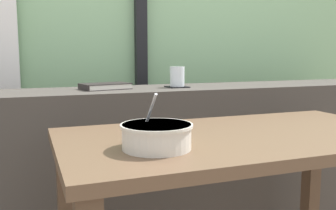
{
  "coord_description": "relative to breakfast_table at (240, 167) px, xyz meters",
  "views": [
    {
      "loc": [
        -0.68,
        -1.17,
        1.0
      ],
      "look_at": [
        -0.07,
        0.45,
        0.76
      ],
      "focal_mm": 40.13,
      "sensor_mm": 36.0,
      "label": 1
    }
  ],
  "objects": [
    {
      "name": "coaster_square",
      "position": [
        0.03,
        0.65,
        0.22
      ],
      "size": [
        0.1,
        0.1,
        0.0
      ],
      "primitive_type": "cube",
      "color": "black",
      "rests_on": "dark_console_ledge"
    },
    {
      "name": "closed_book",
      "position": [
        -0.32,
        0.67,
        0.23
      ],
      "size": [
        0.24,
        0.18,
        0.03
      ],
      "color": "black",
      "rests_on": "dark_console_ledge"
    },
    {
      "name": "juice_glass",
      "position": [
        0.03,
        0.65,
        0.27
      ],
      "size": [
        0.07,
        0.07,
        0.1
      ],
      "color": "white",
      "rests_on": "coaster_square"
    },
    {
      "name": "window_divider_post",
      "position": [
        0.01,
        1.2,
        0.69
      ],
      "size": [
        0.07,
        0.05,
        2.6
      ],
      "primitive_type": "cube",
      "color": "black",
      "rests_on": "ground"
    },
    {
      "name": "breakfast_table",
      "position": [
        0.0,
        0.0,
        0.0
      ],
      "size": [
        1.2,
        0.63,
        0.73
      ],
      "color": "brown",
      "rests_on": "ground"
    },
    {
      "name": "soup_bowl",
      "position": [
        -0.33,
        -0.1,
        0.15
      ],
      "size": [
        0.2,
        0.2,
        0.16
      ],
      "color": "silver",
      "rests_on": "breakfast_table"
    },
    {
      "name": "dark_console_ledge",
      "position": [
        0.02,
        0.66,
        -0.2
      ],
      "size": [
        2.8,
        0.38,
        0.83
      ],
      "primitive_type": "cube",
      "color": "#423D38",
      "rests_on": "ground"
    }
  ]
}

